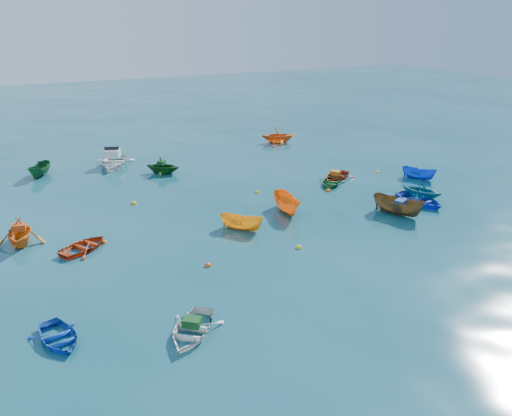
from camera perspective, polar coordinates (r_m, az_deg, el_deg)
name	(u,v)px	position (r m, az deg, el deg)	size (l,w,h in m)	color
ground	(299,245)	(26.83, 4.97, -4.19)	(160.00, 160.00, 0.00)	#0A404A
dinghy_blue_sw	(59,341)	(20.76, -21.57, -13.95)	(1.83, 2.56, 0.53)	#0D3EAD
dinghy_white_near	(192,334)	(19.91, -7.36, -14.06)	(2.09, 2.92, 0.61)	silver
sampan_brown_mid	(397,214)	(31.99, 15.81, -0.68)	(1.24, 3.30, 1.28)	brown
dinghy_blue_se	(419,204)	(34.20, 18.11, 0.48)	(2.42, 3.38, 0.70)	#0F30BD
dinghy_orange_w	(22,243)	(29.68, -25.21, -3.69)	(2.52, 2.92, 1.54)	orange
sampan_yellow_mid	(242,229)	(28.61, -1.65, -2.45)	(0.99, 2.63, 1.02)	#FBA316
dinghy_green_e	(331,185)	(36.59, 8.51, 2.64)	(1.94, 2.71, 0.56)	#135120
dinghy_cyan_se	(420,198)	(35.23, 18.27, 1.05)	(2.32, 2.69, 1.41)	teal
dinghy_red_nw	(85,249)	(27.70, -18.97, -4.49)	(1.99, 2.78, 0.58)	red
sampan_orange_n	(287,212)	(31.18, 3.55, -0.46)	(1.22, 3.24, 1.25)	orange
dinghy_green_n	(163,173)	(39.55, -10.56, 3.91)	(2.29, 2.66, 1.40)	#124D17
dinghy_red_ne	(336,179)	(38.09, 9.12, 3.34)	(2.07, 2.89, 0.60)	#A7290D
sampan_blue_far	(418,179)	(39.53, 18.04, 3.21)	(0.97, 2.57, 1.00)	blue
dinghy_orange_far	(278,143)	(48.74, 2.53, 7.47)	(2.71, 3.14, 1.65)	orange
sampan_green_far	(41,176)	(41.59, -23.36, 3.36)	(1.09, 2.88, 1.12)	#114921
motorboat_white	(114,166)	(42.53, -15.97, 4.66)	(3.13, 4.37, 1.51)	white
tarp_green_a	(192,322)	(19.73, -7.32, -12.80)	(0.68, 0.51, 0.33)	#124B1C
tarp_blue_a	(401,202)	(31.66, 16.19, 0.62)	(0.70, 0.53, 0.34)	#194593
tarp_orange_a	(19,227)	(29.38, -25.48, -1.98)	(0.69, 0.52, 0.33)	#CB4A14
tarp_green_b	(161,163)	(39.35, -10.78, 5.11)	(0.65, 0.49, 0.31)	#11451B
tarp_orange_b	(336,173)	(37.87, 9.09, 3.97)	(0.69, 0.52, 0.33)	#C96614
buoy_or_a	(208,266)	(24.65, -5.52, -6.61)	(0.34, 0.34, 0.34)	#FE510D
buoy_ye_a	(299,248)	(26.45, 4.91, -4.57)	(0.34, 0.34, 0.34)	yellow
buoy_or_b	(413,210)	(32.96, 17.54, -0.23)	(0.31, 0.31, 0.31)	orange
buoy_ye_b	(134,204)	(33.43, -13.80, 0.46)	(0.36, 0.36, 0.36)	gold
buoy_or_c	(104,243)	(28.14, -16.93, -3.84)	(0.29, 0.29, 0.29)	orange
buoy_ye_c	(257,193)	(34.54, 0.16, 1.76)	(0.31, 0.31, 0.31)	yellow
buoy_or_d	(328,191)	(35.24, 8.24, 1.93)	(0.37, 0.37, 0.37)	#E65D0C
buoy_ye_d	(169,172)	(39.75, -9.93, 4.04)	(0.37, 0.37, 0.37)	yellow
buoy_or_e	(274,147)	(46.92, 2.10, 6.95)	(0.32, 0.32, 0.32)	#FA550D
buoy_ye_e	(377,172)	(40.31, 13.71, 3.99)	(0.31, 0.31, 0.31)	yellow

